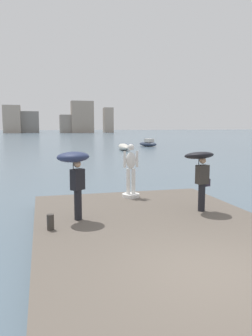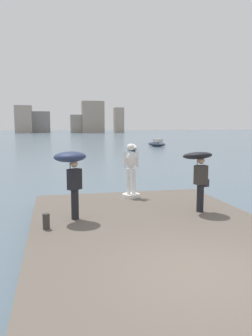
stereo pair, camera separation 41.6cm
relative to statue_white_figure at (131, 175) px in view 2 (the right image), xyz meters
name	(u,v)px [view 2 (the right image)]	position (x,y,z in m)	size (l,w,h in m)	color
ground_plane	(73,149)	(-0.24, 33.39, -1.27)	(400.00, 400.00, 0.00)	slate
pier	(161,240)	(-0.24, -4.31, -1.07)	(6.59, 10.61, 0.40)	#60564C
statue_white_figure	(131,175)	(0.00, 0.00, 0.00)	(0.66, 0.66, 2.02)	white
onlooker_left	(71,166)	(-2.37, -2.60, 0.69)	(1.29, 1.29, 2.00)	black
onlooker_right	(199,166)	(1.56, -2.56, 0.59)	(1.06, 1.08, 1.95)	black
mooring_bollard	(46,221)	(-3.10, -3.35, -0.66)	(0.19, 0.19, 0.42)	#38332D
boat_near	(132,147)	(7.02, 29.08, -0.86)	(1.57, 4.94, 0.82)	silver
boat_mid	(157,144)	(12.46, 35.57, -0.84)	(2.75, 3.79, 1.16)	#2D384C
distant_skyline	(57,120)	(-0.81, 137.54, 4.20)	(62.28, 13.31, 13.71)	gray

